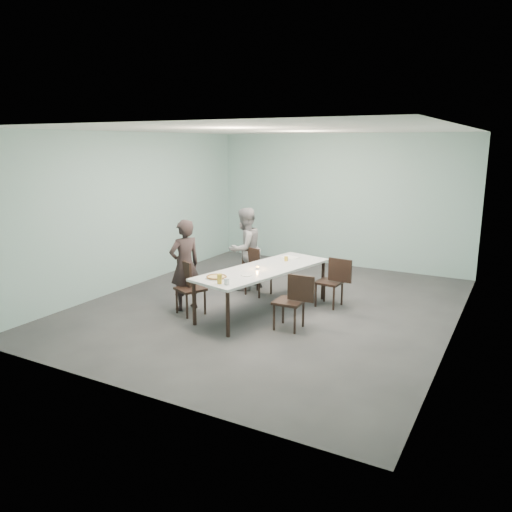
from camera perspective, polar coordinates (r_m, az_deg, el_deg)
The scene contains 16 objects.
ground at distance 8.78m, azimuth 1.58°, elevation -5.73°, with size 7.00×7.00×0.00m, color #333335.
room_shell at distance 8.36m, azimuth 1.66°, elevation 7.54°, with size 6.02×7.02×3.01m.
table at distance 8.33m, azimuth 0.87°, elevation -1.78°, with size 1.47×2.74×0.75m.
chair_near_left at distance 8.39m, azimuth -7.80°, elevation -3.16°, with size 0.65×0.55×0.87m.
chair_far_left at distance 9.36m, azimuth -0.10°, elevation -1.35°, with size 0.65×0.50×0.87m.
chair_near_right at distance 7.59m, azimuth 4.36°, elevation -4.80°, with size 0.62×0.43×0.87m.
chair_far_right at distance 8.71m, azimuth 8.87°, elevation -2.59°, with size 0.63×0.45×0.87m.
diner_near at distance 8.51m, azimuth -8.13°, elevation -1.02°, with size 0.57×0.37×1.55m, color black.
diner_far at distance 9.59m, azimuth -1.28°, elevation 0.80°, with size 0.77×0.60×1.59m, color gray.
pizza at distance 7.73m, azimuth -4.53°, elevation -2.42°, with size 0.34×0.34×0.04m.
side_plate at distance 7.87m, azimuth -1.09°, elevation -2.19°, with size 0.18×0.18×0.01m, color white.
beer_glass at distance 7.42m, azimuth -4.18°, elevation -2.61°, with size 0.08×0.08×0.15m, color gold.
water_tumbler at distance 7.37m, azimuth -3.37°, elevation -2.93°, with size 0.08×0.08×0.09m, color silver.
tealight at distance 8.24m, azimuth 0.16°, elevation -1.39°, with size 0.06×0.06×0.05m.
amber_tumbler at distance 8.83m, azimuth 3.46°, elevation -0.31°, with size 0.07×0.07×0.08m, color gold.
menu at distance 9.12m, azimuth 3.89°, elevation -0.14°, with size 0.30×0.22×0.01m, color silver.
Camera 1 is at (3.78, -7.42, 2.80)m, focal length 35.00 mm.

